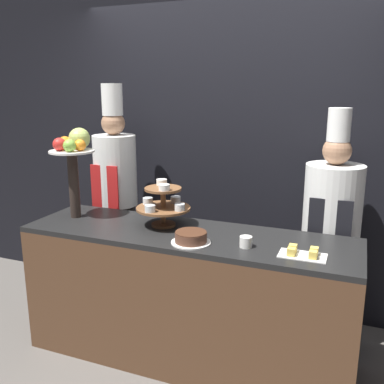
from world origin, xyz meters
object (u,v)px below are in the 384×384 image
(cake_square_tray, at_px, (303,253))
(chef_left, at_px, (116,188))
(fruit_pedestal, at_px, (74,154))
(cake_round, at_px, (191,238))
(tiered_stand, at_px, (163,203))
(chef_center_left, at_px, (331,224))
(cup_white, at_px, (246,242))

(cake_square_tray, distance_m, chef_left, 1.75)
(fruit_pedestal, xyz_separation_m, cake_round, (0.98, -0.21, -0.43))
(tiered_stand, relative_size, chef_left, 0.20)
(tiered_stand, distance_m, cake_square_tray, 0.99)
(cake_square_tray, relative_size, chef_left, 0.14)
(tiered_stand, height_order, fruit_pedestal, fruit_pedestal)
(cake_square_tray, height_order, chef_left, chef_left)
(chef_left, bearing_deg, chef_center_left, -0.00)
(cake_square_tray, bearing_deg, cup_white, 176.68)
(fruit_pedestal, relative_size, cake_round, 2.63)
(cup_white, xyz_separation_m, chef_left, (-1.28, 0.65, 0.07))
(tiered_stand, height_order, cup_white, tiered_stand)
(tiered_stand, relative_size, cake_square_tray, 1.41)
(cake_round, bearing_deg, tiered_stand, 140.85)
(cake_round, relative_size, cup_white, 3.26)
(fruit_pedestal, relative_size, cup_white, 8.57)
(cup_white, bearing_deg, cake_round, -170.18)
(chef_center_left, bearing_deg, cup_white, -123.99)
(fruit_pedestal, distance_m, cake_square_tray, 1.71)
(fruit_pedestal, distance_m, chef_left, 0.61)
(fruit_pedestal, bearing_deg, cake_square_tray, -6.00)
(cake_square_tray, bearing_deg, fruit_pedestal, 174.00)
(cake_round, xyz_separation_m, cup_white, (0.33, 0.06, -0.00))
(fruit_pedestal, bearing_deg, chef_center_left, 15.89)
(tiered_stand, height_order, cake_square_tray, tiered_stand)
(cup_white, xyz_separation_m, chef_center_left, (0.44, 0.65, -0.03))
(cake_round, height_order, chef_left, chef_left)
(fruit_pedestal, distance_m, chef_center_left, 1.87)
(cup_white, bearing_deg, cake_square_tray, -3.32)
(cake_round, relative_size, chef_left, 0.13)
(cup_white, distance_m, chef_center_left, 0.78)
(tiered_stand, height_order, chef_center_left, chef_center_left)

